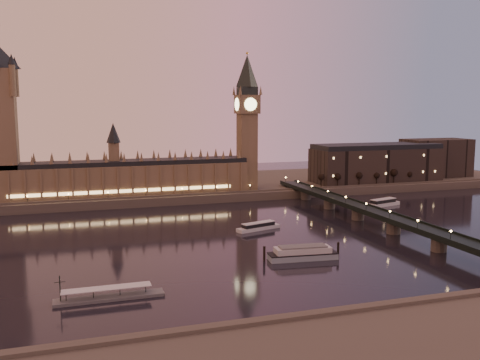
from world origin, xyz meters
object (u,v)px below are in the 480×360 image
object	(u,v)px
cruise_boat_b	(383,203)
pontoon_pier	(109,296)
cruise_boat_a	(258,226)
moored_barge	(303,253)

from	to	relation	value
cruise_boat_b	pontoon_pier	bearing A→B (deg)	-163.80
cruise_boat_a	pontoon_pier	size ratio (longest dim) A/B	0.70
cruise_boat_a	pontoon_pier	bearing A→B (deg)	-152.73
cruise_boat_a	cruise_boat_b	bearing A→B (deg)	4.20
cruise_boat_b	pontoon_pier	xyz separation A→B (m)	(-198.00, -128.29, -1.11)
cruise_boat_b	moored_barge	xyz separation A→B (m)	(-109.28, -103.15, 0.60)
moored_barge	cruise_boat_a	bearing A→B (deg)	95.28
cruise_boat_b	moored_barge	distance (m)	150.27
cruise_boat_b	moored_barge	world-z (taller)	moored_barge
cruise_boat_a	moored_barge	world-z (taller)	moored_barge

